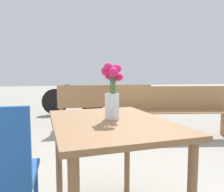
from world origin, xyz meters
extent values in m
cube|color=brown|center=(0.00, 0.00, 0.74)|extent=(0.78, 1.05, 0.03)
cylinder|color=brown|center=(-0.33, 0.42, 0.36)|extent=(0.05, 0.05, 0.72)
cylinder|color=brown|center=(0.27, 0.46, 0.36)|extent=(0.05, 0.05, 0.72)
cylinder|color=silver|center=(0.02, 0.03, 0.84)|extent=(0.09, 0.09, 0.17)
cylinder|color=silver|center=(0.02, 0.03, 0.80)|extent=(0.08, 0.08, 0.09)
cylinder|color=#337038|center=(0.04, 0.04, 0.89)|extent=(0.01, 0.01, 0.25)
sphere|color=#D11E60|center=(0.07, 0.05, 1.03)|extent=(0.05, 0.05, 0.05)
cylinder|color=#337038|center=(0.03, 0.05, 0.88)|extent=(0.01, 0.01, 0.24)
sphere|color=#D11E60|center=(0.04, 0.08, 1.02)|extent=(0.06, 0.06, 0.06)
cylinder|color=#337038|center=(0.02, 0.05, 0.89)|extent=(0.01, 0.01, 0.26)
sphere|color=#D11E60|center=(0.02, 0.08, 1.04)|extent=(0.07, 0.07, 0.07)
cylinder|color=#337038|center=(0.01, 0.04, 0.91)|extent=(0.01, 0.01, 0.29)
sphere|color=#D11E60|center=(-0.01, 0.05, 1.07)|extent=(0.07, 0.07, 0.07)
cylinder|color=#337038|center=(0.01, 0.03, 0.92)|extent=(0.01, 0.01, 0.31)
sphere|color=#D11E60|center=(-0.01, 0.01, 1.09)|extent=(0.05, 0.05, 0.05)
cylinder|color=#337038|center=(0.02, 0.01, 0.90)|extent=(0.01, 0.01, 0.28)
sphere|color=#D11E60|center=(0.02, -0.02, 1.06)|extent=(0.06, 0.06, 0.06)
cylinder|color=#337038|center=(0.03, 0.02, 0.91)|extent=(0.01, 0.01, 0.30)
sphere|color=#D11E60|center=(0.04, 0.00, 1.08)|extent=(0.06, 0.06, 0.06)
cube|color=#1E519E|center=(-0.66, 0.01, 0.45)|extent=(0.41, 0.41, 0.03)
cube|color=#9E7047|center=(1.50, 1.86, 0.44)|extent=(2.03, 0.73, 0.02)
cube|color=#9E7047|center=(1.53, 2.02, 0.65)|extent=(1.97, 0.42, 0.40)
cube|color=#9E7047|center=(0.58, 2.04, 0.21)|extent=(0.12, 0.33, 0.43)
cube|color=#9E7047|center=(0.56, 2.84, 0.44)|extent=(1.81, 0.47, 0.02)
cube|color=#9E7047|center=(0.55, 2.68, 0.65)|extent=(1.79, 0.15, 0.40)
cube|color=#9E7047|center=(-0.27, 2.89, 0.21)|extent=(0.08, 0.33, 0.43)
cube|color=#9E7047|center=(1.39, 2.79, 0.21)|extent=(0.08, 0.33, 0.43)
cylinder|color=black|center=(-0.41, 4.54, 0.34)|extent=(0.68, 0.07, 0.68)
cylinder|color=black|center=(0.57, 4.48, 0.34)|extent=(0.68, 0.07, 0.68)
cube|color=#2D6633|center=(0.08, 4.51, 0.56)|extent=(0.88, 0.08, 0.03)
cylinder|color=#2D6633|center=(-0.09, 4.52, 0.66)|extent=(0.02, 0.02, 0.20)
cube|color=black|center=(-0.09, 4.52, 0.76)|extent=(0.16, 0.07, 0.04)
cube|color=#2D6633|center=(0.52, 4.49, 0.71)|extent=(0.06, 0.44, 0.02)
camera|label=1|loc=(-0.32, -1.34, 1.04)|focal=35.00mm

